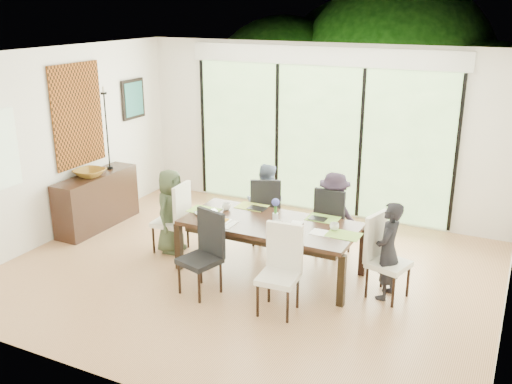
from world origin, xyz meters
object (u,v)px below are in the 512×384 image
at_px(chair_right_end, 389,258).
at_px(person_far_left, 266,204).
at_px(sideboard, 97,201).
at_px(chair_left_end, 170,217).
at_px(person_right_end, 388,251).
at_px(person_left_end, 171,211).
at_px(laptop, 207,213).
at_px(person_far_right, 334,215).
at_px(vase, 275,217).
at_px(chair_near_right, 278,271).
at_px(cup_c, 334,227).
at_px(cup_a, 226,207).
at_px(chair_near_left, 199,254).
at_px(bowl, 90,173).
at_px(chair_far_left, 266,209).
at_px(cup_b, 278,224).
at_px(chair_far_right, 334,220).
at_px(table_top, 270,224).

distance_m(chair_right_end, person_far_left, 2.12).
relative_size(chair_right_end, sideboard, 0.68).
distance_m(chair_left_end, sideboard, 1.53).
xyz_separation_m(person_right_end, person_far_left, (-1.93, 0.83, 0.00)).
relative_size(person_left_end, laptop, 3.91).
bearing_deg(chair_left_end, person_far_right, 107.93).
height_order(person_right_end, vase, person_right_end).
xyz_separation_m(chair_near_right, person_right_end, (0.98, 0.87, 0.09)).
bearing_deg(chair_near_right, sideboard, 158.09).
bearing_deg(person_far_left, person_left_end, 29.36).
height_order(vase, cup_c, vase).
height_order(person_right_end, person_far_left, same).
relative_size(chair_near_right, cup_a, 8.87).
bearing_deg(chair_near_left, chair_near_right, 16.07).
xyz_separation_m(laptop, sideboard, (-2.16, 0.37, -0.28)).
relative_size(chair_left_end, chair_right_end, 1.00).
bearing_deg(laptop, vase, -40.19).
xyz_separation_m(chair_left_end, cup_a, (0.80, 0.15, 0.22)).
xyz_separation_m(person_far_right, bowl, (-3.56, -0.66, 0.30)).
bearing_deg(sideboard, chair_far_left, 12.86).
bearing_deg(laptop, cup_c, -42.74).
bearing_deg(chair_near_right, vase, 112.10).
relative_size(person_right_end, laptop, 3.91).
height_order(person_left_end, cup_b, person_left_end).
bearing_deg(sideboard, chair_far_right, 9.32).
relative_size(chair_near_left, person_far_left, 0.85).
relative_size(chair_right_end, bowl, 2.28).
distance_m(chair_right_end, bowl, 4.53).
distance_m(chair_near_left, person_left_end, 1.31).
bearing_deg(sideboard, bowl, -90.00).
height_order(chair_near_right, laptop, chair_near_right).
bearing_deg(vase, person_right_end, -2.00).
height_order(table_top, person_left_end, person_left_end).
height_order(chair_far_left, laptop, chair_far_left).
relative_size(chair_left_end, person_far_right, 0.85).
distance_m(chair_left_end, chair_near_right, 2.18).
bearing_deg(chair_left_end, laptop, 77.14).
xyz_separation_m(chair_far_right, chair_near_right, (-0.05, -1.72, 0.00)).
xyz_separation_m(vase, sideboard, (-3.06, 0.22, -0.32)).
bearing_deg(person_far_right, person_right_end, 142.67).
height_order(chair_left_end, laptop, chair_left_end).
xyz_separation_m(chair_left_end, person_left_end, (0.02, 0.00, 0.09)).
relative_size(chair_left_end, chair_near_right, 1.00).
xyz_separation_m(person_right_end, laptop, (-2.33, -0.10, 0.11)).
bearing_deg(cup_a, chair_far_left, 70.35).
xyz_separation_m(person_left_end, sideboard, (-1.53, 0.27, -0.17)).
bearing_deg(person_far_left, laptop, 57.22).
height_order(person_right_end, cup_b, person_right_end).
xyz_separation_m(chair_near_left, chair_near_right, (1.00, 0.00, 0.00)).
xyz_separation_m(person_left_end, vase, (1.53, 0.05, 0.15)).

